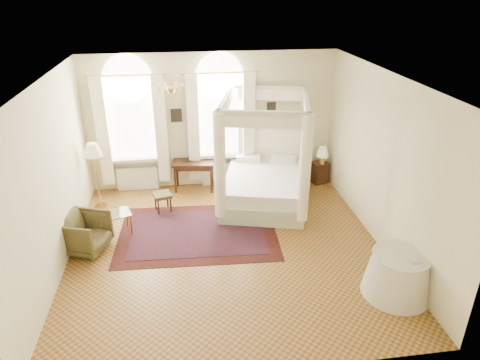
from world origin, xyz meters
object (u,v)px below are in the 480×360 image
(canopy_bed, at_px, (264,181))
(writing_desk, at_px, (193,166))
(coffee_table, at_px, (114,216))
(side_table, at_px, (398,274))
(floor_lamp, at_px, (93,153))
(nightstand, at_px, (319,172))
(armchair, at_px, (85,233))
(stool, at_px, (162,196))

(canopy_bed, relative_size, writing_desk, 2.55)
(coffee_table, height_order, side_table, side_table)
(canopy_bed, bearing_deg, floor_lamp, 174.84)
(nightstand, bearing_deg, floor_lamp, -173.89)
(armchair, bearing_deg, nightstand, -46.50)
(stool, bearing_deg, nightstand, 13.76)
(armchair, height_order, coffee_table, armchair)
(writing_desk, bearing_deg, canopy_bed, -31.02)
(floor_lamp, xyz_separation_m, side_table, (5.35, -3.80, -0.95))
(stool, bearing_deg, writing_desk, 53.29)
(coffee_table, xyz_separation_m, floor_lamp, (-0.48, 1.23, 0.91))
(canopy_bed, distance_m, side_table, 3.82)
(nightstand, xyz_separation_m, floor_lamp, (-5.40, -0.58, 1.05))
(canopy_bed, height_order, stool, canopy_bed)
(writing_desk, bearing_deg, stool, -126.71)
(canopy_bed, relative_size, stool, 5.85)
(coffee_table, distance_m, floor_lamp, 1.60)
(nightstand, xyz_separation_m, stool, (-3.96, -0.97, 0.09))
(canopy_bed, xyz_separation_m, stool, (-2.32, -0.05, -0.22))
(writing_desk, relative_size, stool, 2.29)
(nightstand, distance_m, side_table, 4.38)
(canopy_bed, xyz_separation_m, armchair, (-3.76, -1.43, -0.20))
(stool, relative_size, armchair, 0.57)
(nightstand, height_order, writing_desk, writing_desk)
(coffee_table, bearing_deg, armchair, -131.59)
(armchair, bearing_deg, writing_desk, -22.58)
(writing_desk, distance_m, armchair, 3.24)
(canopy_bed, bearing_deg, coffee_table, -164.85)
(canopy_bed, relative_size, floor_lamp, 1.74)
(nightstand, bearing_deg, side_table, -90.64)
(canopy_bed, distance_m, coffee_table, 3.41)
(floor_lamp, bearing_deg, writing_desk, 15.57)
(armchair, distance_m, coffee_table, 0.72)
(nightstand, distance_m, coffee_table, 5.25)
(floor_lamp, bearing_deg, nightstand, 6.11)
(canopy_bed, relative_size, coffee_table, 3.44)
(canopy_bed, height_order, armchair, canopy_bed)
(floor_lamp, relative_size, side_table, 1.38)
(nightstand, xyz_separation_m, writing_desk, (-3.22, 0.03, 0.37))
(nightstand, relative_size, coffee_table, 0.70)
(writing_desk, height_order, coffee_table, writing_desk)
(armchair, distance_m, side_table, 5.73)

